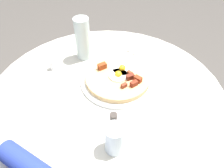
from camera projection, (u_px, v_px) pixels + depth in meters
name	position (u px, v px, depth m)	size (l,w,h in m)	color
dining_table	(107.00, 119.00, 1.07)	(1.02, 1.02, 0.75)	beige
pizza_plate	(118.00, 80.00, 0.99)	(0.33, 0.33, 0.01)	white
breakfast_pizza	(118.00, 77.00, 0.98)	(0.29, 0.29, 0.05)	tan
napkin	(141.00, 45.00, 1.19)	(0.17, 0.14, 0.00)	white
fork	(139.00, 43.00, 1.20)	(0.18, 0.01, 0.01)	silver
knife	(144.00, 46.00, 1.18)	(0.18, 0.01, 0.01)	silver
water_glass	(115.00, 139.00, 0.72)	(0.07, 0.07, 0.12)	silver
water_bottle	(83.00, 39.00, 1.05)	(0.07, 0.07, 0.21)	silver
salt_shaker	(52.00, 65.00, 1.04)	(0.03, 0.03, 0.05)	white
pepper_shaker	(113.00, 119.00, 0.82)	(0.03, 0.03, 0.05)	#3F3833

